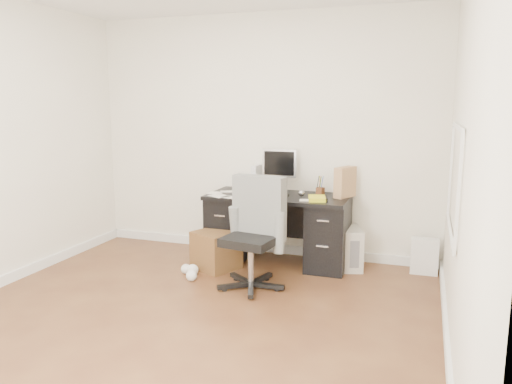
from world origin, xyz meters
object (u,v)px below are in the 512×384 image
Objects in this scene: keyboard at (268,195)px; pc_tower at (351,248)px; desk at (278,227)px; wicker_basket at (216,250)px; lcd_monitor at (279,170)px; office_chair at (251,234)px.

keyboard is 1.04m from pc_tower.
desk is 0.71m from wicker_basket.
wicker_basket is at bearing -144.37° from desk.
office_chair is at bearing -89.97° from lcd_monitor.
keyboard reaches higher than wicker_basket.
pc_tower is (0.87, 0.18, -0.55)m from keyboard.
desk reaches higher than pc_tower.
pc_tower is at bearing -9.51° from lcd_monitor.
desk reaches higher than wicker_basket.
desk is 3.76× the size of wicker_basket.
keyboard is (-0.09, -0.10, 0.36)m from desk.
desk is at bearing -77.87° from lcd_monitor.
pc_tower is 1.07× the size of wicker_basket.
lcd_monitor is 0.46× the size of office_chair.
lcd_monitor is at bearing 103.45° from desk.
wicker_basket is (-1.33, -0.48, -0.01)m from pc_tower.
lcd_monitor is at bearing 153.72° from pc_tower.
wicker_basket is at bearing 151.30° from office_chair.
pc_tower is 1.42m from wicker_basket.
office_chair is (0.06, -0.71, -0.24)m from keyboard.
pc_tower is (0.78, 0.08, -0.19)m from desk.
lcd_monitor reaches higher than keyboard.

